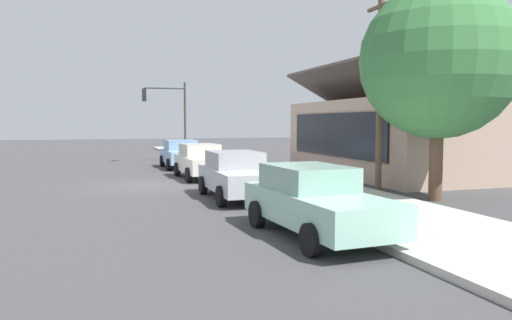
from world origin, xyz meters
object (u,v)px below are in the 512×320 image
car_ivory (201,161)px  car_seafoam (315,200)px  fire_hydrant_red (289,185)px  car_skyblue (181,154)px  car_silver (237,175)px  utility_pole_wooden (380,87)px  shade_tree (439,61)px  traffic_light_main (169,109)px

car_ivory → car_seafoam: (12.30, 0.11, 0.00)m
car_seafoam → fire_hydrant_red: (-5.15, 1.41, -0.32)m
car_ivory → car_skyblue: bearing=178.5°
car_silver → utility_pole_wooden: utility_pole_wooden is taller
car_silver → car_seafoam: (5.91, 0.18, -0.00)m
car_seafoam → shade_tree: 7.82m
car_ivory → traffic_light_main: size_ratio=0.84×
car_ivory → traffic_light_main: traffic_light_main is taller
utility_pole_wooden → car_silver: bearing=-88.8°
car_seafoam → utility_pole_wooden: size_ratio=0.63×
car_seafoam → fire_hydrant_red: 5.35m
car_seafoam → car_skyblue: bearing=177.0°
car_seafoam → shade_tree: bearing=116.4°
utility_pole_wooden → fire_hydrant_red: utility_pole_wooden is taller
car_skyblue → traffic_light_main: 4.92m
car_skyblue → fire_hydrant_red: 12.78m
car_ivory → shade_tree: (8.89, 6.06, 3.78)m
traffic_light_main → fire_hydrant_red: 17.16m
car_ivory → utility_pole_wooden: utility_pole_wooden is taller
utility_pole_wooden → fire_hydrant_red: bearing=-77.7°
car_seafoam → shade_tree: (-3.40, 5.95, 3.78)m
shade_tree → car_ivory: bearing=-145.7°
utility_pole_wooden → fire_hydrant_red: size_ratio=10.56×
traffic_light_main → car_skyblue: bearing=1.7°
car_ivory → utility_pole_wooden: 8.92m
traffic_light_main → car_silver: bearing=0.3°
car_skyblue → traffic_light_main: traffic_light_main is taller
fire_hydrant_red → shade_tree: bearing=68.9°
car_seafoam → shade_tree: size_ratio=0.66×
shade_tree → fire_hydrant_red: (-1.75, -4.54, -4.10)m
traffic_light_main → fire_hydrant_red: (16.81, 1.66, -2.99)m
car_skyblue → car_seafoam: same height
car_skyblue → utility_pole_wooden: utility_pole_wooden is taller
traffic_light_main → utility_pole_wooden: bearing=19.5°
shade_tree → utility_pole_wooden: 2.76m
car_silver → traffic_light_main: traffic_light_main is taller
car_silver → shade_tree: 7.62m
shade_tree → utility_pole_wooden: utility_pole_wooden is taller
car_silver → traffic_light_main: 16.27m
car_skyblue → traffic_light_main: bearing=-178.9°
car_silver → shade_tree: size_ratio=0.64×
car_seafoam → fire_hydrant_red: size_ratio=6.67×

